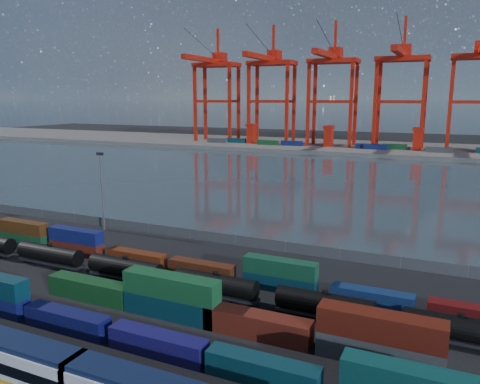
% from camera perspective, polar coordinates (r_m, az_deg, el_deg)
% --- Properties ---
extents(ground, '(700.00, 700.00, 0.00)m').
position_cam_1_polar(ground, '(67.23, -10.95, -13.06)').
color(ground, black).
rests_on(ground, ground).
extents(harbor_water, '(700.00, 700.00, 0.00)m').
position_cam_1_polar(harbor_water, '(161.04, 11.14, 1.30)').
color(harbor_water, '#313F46').
rests_on(harbor_water, ground).
extents(far_quay, '(700.00, 70.00, 2.00)m').
position_cam_1_polar(far_quay, '(263.34, 16.53, 5.12)').
color(far_quay, '#514F4C').
rests_on(far_quay, ground).
extents(distant_mountains, '(2470.00, 1100.00, 520.00)m').
position_cam_1_polar(distant_mountains, '(1660.91, 26.47, 16.90)').
color(distant_mountains, '#1E2630').
rests_on(distant_mountains, ground).
extents(container_row_south, '(139.06, 2.37, 5.05)m').
position_cam_1_polar(container_row_south, '(55.69, -12.81, -16.21)').
color(container_row_south, '#404245').
rests_on(container_row_south, ground).
extents(container_row_mid, '(142.34, 2.66, 5.67)m').
position_cam_1_polar(container_row_mid, '(64.27, -11.85, -12.34)').
color(container_row_mid, '#434648').
rests_on(container_row_mid, ground).
extents(container_row_north, '(114.19, 2.22, 4.72)m').
position_cam_1_polar(container_row_north, '(81.84, -13.35, -7.32)').
color(container_row_north, navy).
rests_on(container_row_north, ground).
extents(tanker_string, '(121.30, 2.75, 3.94)m').
position_cam_1_polar(tanker_string, '(70.27, -8.73, -10.13)').
color(tanker_string, black).
rests_on(tanker_string, ground).
extents(waterfront_fence, '(160.12, 0.12, 2.20)m').
position_cam_1_polar(waterfront_fence, '(89.55, -0.53, -5.88)').
color(waterfront_fence, '#595B5E').
rests_on(waterfront_fence, ground).
extents(yard_light_mast, '(1.60, 0.40, 16.60)m').
position_cam_1_polar(yard_light_mast, '(102.05, -16.49, 0.59)').
color(yard_light_mast, slate).
rests_on(yard_light_mast, ground).
extents(gantry_cranes, '(201.01, 49.95, 67.64)m').
position_cam_1_polar(gantry_cranes, '(256.81, 15.13, 14.10)').
color(gantry_cranes, red).
rests_on(gantry_cranes, ground).
extents(quay_containers, '(172.58, 10.99, 2.60)m').
position_cam_1_polar(quay_containers, '(250.62, 13.59, 5.50)').
color(quay_containers, navy).
rests_on(quay_containers, far_quay).
extents(straddle_carriers, '(140.00, 7.00, 11.10)m').
position_cam_1_polar(straddle_carriers, '(253.23, 15.73, 6.48)').
color(straddle_carriers, red).
rests_on(straddle_carriers, far_quay).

